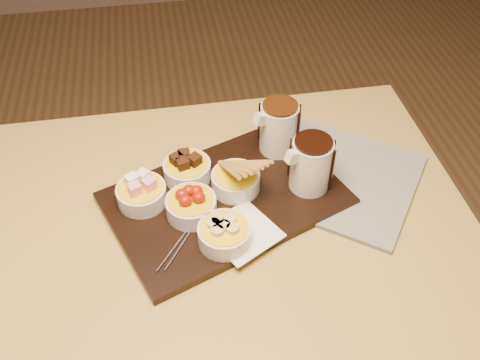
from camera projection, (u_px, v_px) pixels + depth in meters
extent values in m
cube|color=#B29642|center=(176.00, 237.00, 1.06)|extent=(1.20, 0.80, 0.04)
cylinder|color=#B29642|center=(353.00, 206.00, 1.63)|extent=(0.06, 0.06, 0.71)
cube|color=black|center=(226.00, 199.00, 1.10)|extent=(0.54, 0.45, 0.02)
cube|color=white|center=(243.00, 232.00, 1.02)|extent=(0.16, 0.16, 0.00)
cylinder|color=silver|center=(142.00, 195.00, 1.07)|extent=(0.10, 0.10, 0.04)
cylinder|color=silver|center=(187.00, 171.00, 1.12)|extent=(0.10, 0.10, 0.04)
cylinder|color=silver|center=(191.00, 207.00, 1.05)|extent=(0.10, 0.10, 0.04)
cylinder|color=silver|center=(236.00, 181.00, 1.09)|extent=(0.10, 0.10, 0.04)
cylinder|color=silver|center=(224.00, 235.00, 0.99)|extent=(0.10, 0.10, 0.04)
cylinder|color=silver|center=(311.00, 165.00, 1.07)|extent=(0.11, 0.11, 0.11)
cylinder|color=silver|center=(279.00, 128.00, 1.16)|extent=(0.11, 0.11, 0.11)
cube|color=beige|center=(325.00, 173.00, 1.16)|extent=(0.48, 0.46, 0.01)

